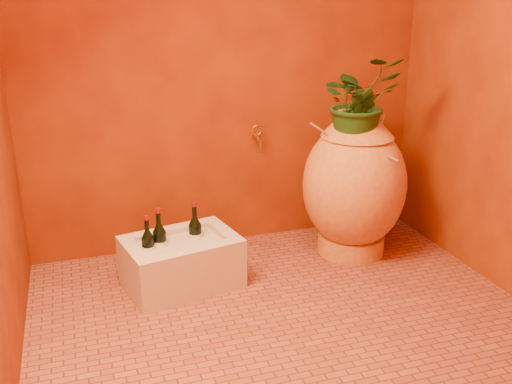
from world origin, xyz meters
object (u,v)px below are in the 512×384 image
object	(u,v)px
stone_basin	(182,263)
wine_bottle_a	(148,248)
amphora	(354,184)
wall_tap	(258,137)
wine_bottle_c	(160,243)
wine_bottle_b	(195,235)

from	to	relation	value
stone_basin	wine_bottle_a	distance (m)	0.22
amphora	wall_tap	bearing A→B (deg)	146.47
stone_basin	wine_bottle_c	bearing A→B (deg)	174.29
wine_bottle_c	stone_basin	bearing A→B (deg)	-5.71
stone_basin	wall_tap	world-z (taller)	wall_tap
wall_tap	wine_bottle_b	bearing A→B (deg)	-142.31
amphora	wall_tap	world-z (taller)	amphora
wine_bottle_a	wall_tap	bearing A→B (deg)	30.62
amphora	wine_bottle_c	world-z (taller)	amphora
stone_basin	wine_bottle_b	size ratio (longest dim) A/B	2.19
wine_bottle_a	wine_bottle_c	bearing A→B (deg)	23.74
wall_tap	wine_bottle_c	bearing A→B (deg)	-148.76
wine_bottle_b	wine_bottle_c	size ratio (longest dim) A/B	0.99
amphora	wine_bottle_a	distance (m)	1.30
wine_bottle_a	wine_bottle_c	size ratio (longest dim) A/B	0.93
amphora	wine_bottle_a	size ratio (longest dim) A/B	3.10
stone_basin	wall_tap	size ratio (longest dim) A/B	4.22
wine_bottle_b	wine_bottle_c	distance (m)	0.21
stone_basin	wall_tap	distance (m)	0.93
wine_bottle_a	stone_basin	bearing A→B (deg)	5.95
amphora	wine_bottle_c	xyz separation A→B (m)	(-1.21, -0.09, -0.18)
amphora	stone_basin	world-z (taller)	amphora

